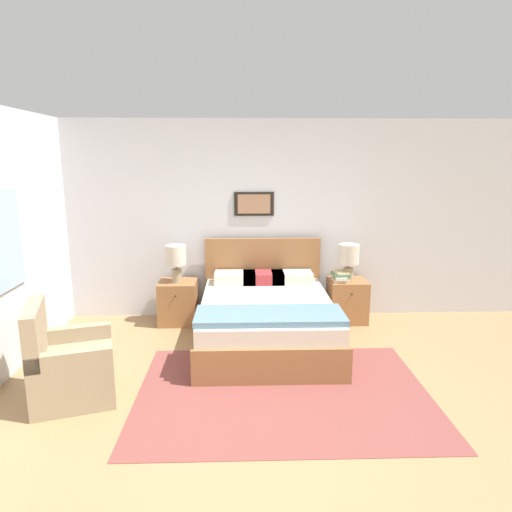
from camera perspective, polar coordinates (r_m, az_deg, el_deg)
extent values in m
plane|color=#99754C|center=(3.93, 1.04, -20.26)|extent=(16.00, 16.00, 0.00)
cube|color=silver|center=(6.06, -0.17, 4.50)|extent=(7.32, 0.06, 2.60)
cube|color=black|center=(5.99, -0.25, 6.53)|extent=(0.52, 0.02, 0.31)
cube|color=#9E7051|center=(5.98, -0.25, 6.52)|extent=(0.43, 0.00, 0.25)
cube|color=silver|center=(5.25, -27.98, 1.89)|extent=(0.06, 5.06, 2.60)
cube|color=brown|center=(4.37, 3.41, -16.63)|extent=(2.66, 1.92, 0.01)
cube|color=#936038|center=(5.31, 1.29, -9.58)|extent=(1.52, 1.97, 0.28)
cube|color=#936038|center=(4.36, 1.99, -12.02)|extent=(1.52, 0.06, 0.08)
cube|color=beige|center=(5.22, 1.31, -6.85)|extent=(1.46, 1.89, 0.26)
cube|color=#936038|center=(6.03, 0.84, -0.30)|extent=(1.52, 0.06, 0.54)
cube|color=slate|center=(4.59, 1.73, -7.45)|extent=(1.49, 0.55, 0.06)
cube|color=beige|center=(5.85, -2.64, -2.73)|extent=(0.52, 0.32, 0.14)
cube|color=beige|center=(5.88, 4.49, -2.67)|extent=(0.52, 0.32, 0.14)
cube|color=#9E2D33|center=(5.85, 0.94, -2.70)|extent=(0.52, 0.32, 0.14)
cube|color=#998466|center=(4.50, -21.77, -13.67)|extent=(0.85, 0.86, 0.42)
cube|color=#998466|center=(4.37, -25.91, -8.55)|extent=(0.32, 0.70, 0.47)
cube|color=#998466|center=(4.67, -21.88, -9.02)|extent=(0.68, 0.29, 0.14)
cube|color=#998466|center=(4.12, -22.26, -11.91)|extent=(0.68, 0.29, 0.14)
cube|color=#936038|center=(6.04, -9.68, -5.68)|extent=(0.48, 0.46, 0.55)
sphere|color=#332D28|center=(5.76, -10.05, -4.94)|extent=(0.02, 0.02, 0.02)
cube|color=#936038|center=(6.13, 11.31, -5.45)|extent=(0.48, 0.46, 0.55)
sphere|color=#332D28|center=(5.87, 11.90, -4.71)|extent=(0.02, 0.02, 0.02)
cylinder|color=gray|center=(5.91, -9.90, -2.43)|extent=(0.12, 0.12, 0.17)
cylinder|color=gray|center=(5.88, -9.94, -1.34)|extent=(0.02, 0.02, 0.06)
cylinder|color=beige|center=(5.85, -9.99, 0.13)|extent=(0.26, 0.26, 0.25)
cylinder|color=gray|center=(6.01, 11.44, -2.25)|extent=(0.12, 0.12, 0.17)
cylinder|color=gray|center=(5.98, 11.48, -1.18)|extent=(0.02, 0.02, 0.06)
cylinder|color=beige|center=(5.95, 11.54, 0.27)|extent=(0.26, 0.26, 0.25)
cube|color=beige|center=(5.99, 10.52, -2.93)|extent=(0.21, 0.23, 0.03)
cube|color=silver|center=(5.98, 10.53, -2.61)|extent=(0.18, 0.29, 0.04)
cube|color=#4C7551|center=(5.97, 10.54, -2.26)|extent=(0.22, 0.24, 0.04)
cube|color=beige|center=(5.96, 10.55, -1.98)|extent=(0.19, 0.24, 0.02)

